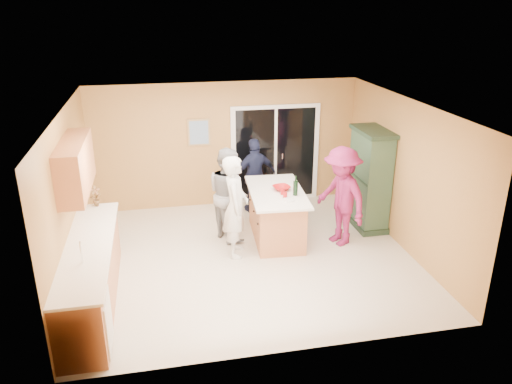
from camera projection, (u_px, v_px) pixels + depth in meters
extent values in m
plane|color=beige|center=(249.00, 257.00, 8.53)|extent=(5.50, 5.50, 0.00)
cube|color=white|center=(248.00, 106.00, 7.59)|extent=(5.50, 5.00, 0.10)
cube|color=#EAAB60|center=(226.00, 145.00, 10.35)|extent=(5.50, 0.10, 2.60)
cube|color=#EAAB60|center=(288.00, 260.00, 5.78)|extent=(5.50, 0.10, 2.60)
cube|color=#EAAB60|center=(70.00, 199.00, 7.55)|extent=(0.10, 5.00, 2.60)
cube|color=#EAAB60|center=(405.00, 175.00, 8.58)|extent=(0.10, 5.00, 2.60)
cube|color=#C7794D|center=(91.00, 276.00, 7.09)|extent=(0.60, 3.00, 0.90)
cube|color=white|center=(83.00, 325.00, 6.11)|extent=(0.62, 0.60, 0.72)
cube|color=silver|center=(88.00, 246.00, 6.93)|extent=(0.65, 3.05, 0.04)
cylinder|color=silver|center=(81.00, 252.00, 6.41)|extent=(0.02, 0.02, 0.30)
cube|color=#C7794D|center=(75.00, 166.00, 7.19)|extent=(0.35, 1.60, 0.75)
cube|color=white|center=(275.00, 154.00, 10.61)|extent=(1.90, 0.05, 2.10)
cube|color=black|center=(275.00, 154.00, 10.59)|extent=(1.70, 0.03, 1.94)
cube|color=white|center=(275.00, 154.00, 10.59)|extent=(0.06, 0.04, 1.94)
cube|color=silver|center=(282.00, 156.00, 10.62)|extent=(0.02, 0.03, 0.12)
cube|color=#A07F50|center=(199.00, 132.00, 10.12)|extent=(0.46, 0.03, 0.56)
cube|color=#445E8D|center=(199.00, 132.00, 10.11)|extent=(0.38, 0.02, 0.48)
cube|color=#C7794D|center=(276.00, 216.00, 9.09)|extent=(0.91, 1.61, 0.88)
cube|color=silver|center=(277.00, 192.00, 8.92)|extent=(1.07, 1.82, 0.04)
cube|color=black|center=(276.00, 235.00, 9.23)|extent=(0.82, 1.52, 0.10)
cube|color=#1F3222|center=(366.00, 222.00, 9.73)|extent=(0.53, 1.00, 0.11)
cube|color=#375237|center=(370.00, 179.00, 9.41)|extent=(0.47, 0.95, 1.78)
cube|color=#1F3222|center=(374.00, 131.00, 9.07)|extent=(0.55, 1.04, 0.08)
imported|color=silver|center=(236.00, 207.00, 8.34)|extent=(0.54, 0.71, 1.77)
imported|color=gray|center=(228.00, 194.00, 8.98)|extent=(0.90, 1.01, 1.71)
imported|color=#1B223B|center=(255.00, 176.00, 10.14)|extent=(0.97, 0.58, 1.55)
imported|color=maroon|center=(341.00, 196.00, 8.74)|extent=(1.01, 1.31, 1.79)
imported|color=#AA1215|center=(281.00, 188.00, 8.95)|extent=(0.37, 0.37, 0.07)
imported|color=#A51022|center=(95.00, 196.00, 8.15)|extent=(0.22, 0.18, 0.35)
cylinder|color=#AA1215|center=(283.00, 191.00, 8.74)|extent=(0.10, 0.10, 0.11)
cylinder|color=#AA1215|center=(285.00, 195.00, 8.59)|extent=(0.08, 0.08, 0.10)
cylinder|color=black|center=(295.00, 188.00, 8.68)|extent=(0.08, 0.08, 0.26)
cylinder|color=black|center=(296.00, 179.00, 8.61)|extent=(0.03, 0.03, 0.10)
cylinder|color=silver|center=(288.00, 200.00, 8.50)|extent=(0.28, 0.28, 0.01)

